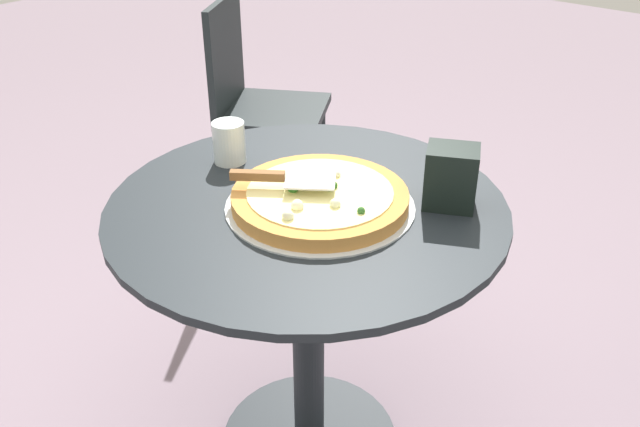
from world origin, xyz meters
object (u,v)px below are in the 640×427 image
pizza_on_tray (320,199)px  drinking_cup (229,142)px  napkin_dispenser (451,177)px  pizza_server (282,178)px  patio_chair_near (255,96)px  patio_table (308,281)px

pizza_on_tray → drinking_cup: size_ratio=4.04×
pizza_on_tray → drinking_cup: (-0.29, 0.03, 0.03)m
drinking_cup → napkin_dispenser: bearing=16.0°
pizza_server → patio_chair_near: size_ratio=0.24×
pizza_server → drinking_cup: bearing=162.5°
pizza_on_tray → patio_chair_near: patio_chair_near is taller
patio_table → napkin_dispenser: size_ratio=6.56×
patio_table → patio_chair_near: patio_chair_near is taller
patio_table → drinking_cup: (-0.26, 0.04, 0.25)m
patio_table → drinking_cup: size_ratio=8.64×
patio_chair_near → pizza_server: bearing=-43.0°
patio_table → drinking_cup: drinking_cup is taller
patio_chair_near → pizza_on_tray: bearing=-39.4°
patio_table → napkin_dispenser: (0.23, 0.18, 0.26)m
napkin_dispenser → pizza_server: bearing=12.1°
patio_table → pizza_on_tray: (0.03, 0.00, 0.22)m
patio_table → pizza_server: pizza_server is taller
patio_table → patio_chair_near: 1.16m
napkin_dispenser → patio_chair_near: bearing=-54.1°
pizza_server → patio_chair_near: 1.19m
patio_table → drinking_cup: bearing=171.9°
patio_chair_near → napkin_dispenser: bearing=-27.6°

